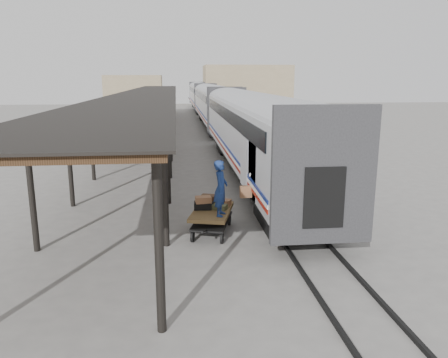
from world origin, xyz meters
TOP-DOWN VIEW (x-y plane):
  - ground at (0.00, 0.00)m, footprint 160.00×160.00m
  - train at (3.19, 33.79)m, footprint 3.45×76.01m
  - canopy at (-3.40, 24.00)m, footprint 4.90×64.30m
  - rails at (3.20, 34.00)m, footprint 1.54×150.00m
  - building_far at (14.00, 78.00)m, footprint 18.00×10.00m
  - building_left at (-10.00, 82.00)m, footprint 12.00×8.00m
  - baggage_cart at (0.23, -0.97)m, footprint 1.81×2.64m
  - suitcase_stack at (0.19, -0.64)m, footprint 1.40×1.13m
  - luggage_tug at (-3.02, 15.23)m, footprint 1.23×1.51m
  - porter at (0.48, -1.62)m, footprint 0.63×0.79m
  - pedestrian at (-3.53, 12.61)m, footprint 1.04×0.59m

SIDE VIEW (x-z plane):
  - ground at x=0.00m, z-range 0.00..0.00m
  - rails at x=3.20m, z-range 0.00..0.12m
  - luggage_tug at x=-3.02m, z-range -0.05..1.11m
  - baggage_cart at x=0.23m, z-range 0.22..1.08m
  - pedestrian at x=-3.53m, z-range 0.00..1.68m
  - suitcase_stack at x=0.19m, z-range 0.80..1.26m
  - porter at x=0.48m, z-range 0.86..2.74m
  - train at x=3.19m, z-range 0.69..4.70m
  - building_left at x=-10.00m, z-range 0.00..6.00m
  - building_far at x=14.00m, z-range 0.00..8.00m
  - canopy at x=-3.40m, z-range 1.93..6.08m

